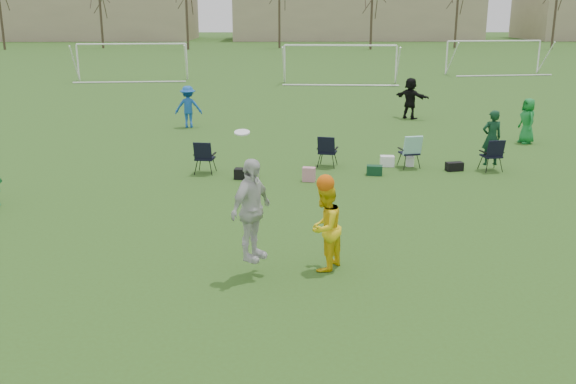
{
  "coord_description": "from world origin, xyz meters",
  "views": [
    {
      "loc": [
        0.06,
        -10.59,
        4.65
      ],
      "look_at": [
        0.21,
        1.32,
        1.25
      ],
      "focal_mm": 40.0,
      "sensor_mm": 36.0,
      "label": 1
    }
  ],
  "objects_px": {
    "fielder_blue": "(188,107)",
    "fielder_green_far": "(527,121)",
    "goal_right": "(494,48)",
    "goal_left": "(132,51)",
    "center_contest": "(287,218)",
    "fielder_black": "(410,98)",
    "goal_mid": "(340,53)"
  },
  "relations": [
    {
      "from": "goal_left",
      "to": "goal_right",
      "type": "distance_m",
      "value": 26.31
    },
    {
      "from": "fielder_black",
      "to": "fielder_blue",
      "type": "bearing_deg",
      "value": 56.45
    },
    {
      "from": "fielder_green_far",
      "to": "goal_left",
      "type": "height_order",
      "value": "goal_left"
    },
    {
      "from": "center_contest",
      "to": "goal_mid",
      "type": "height_order",
      "value": "center_contest"
    },
    {
      "from": "goal_mid",
      "to": "goal_right",
      "type": "height_order",
      "value": "same"
    },
    {
      "from": "fielder_green_far",
      "to": "goal_left",
      "type": "relative_size",
      "value": 0.22
    },
    {
      "from": "fielder_green_far",
      "to": "goal_right",
      "type": "distance_m",
      "value": 26.9
    },
    {
      "from": "fielder_blue",
      "to": "goal_mid",
      "type": "distance_m",
      "value": 18.28
    },
    {
      "from": "fielder_blue",
      "to": "fielder_black",
      "type": "distance_m",
      "value": 9.68
    },
    {
      "from": "fielder_black",
      "to": "goal_mid",
      "type": "xyz_separation_m",
      "value": [
        -1.78,
        14.5,
        1.02
      ]
    },
    {
      "from": "fielder_black",
      "to": "center_contest",
      "type": "bearing_deg",
      "value": 116.12
    },
    {
      "from": "center_contest",
      "to": "goal_mid",
      "type": "distance_m",
      "value": 31.93
    },
    {
      "from": "fielder_black",
      "to": "goal_left",
      "type": "height_order",
      "value": "goal_left"
    },
    {
      "from": "goal_left",
      "to": "center_contest",
      "type": "bearing_deg",
      "value": -78.19
    },
    {
      "from": "fielder_blue",
      "to": "goal_mid",
      "type": "relative_size",
      "value": 0.23
    },
    {
      "from": "goal_right",
      "to": "fielder_blue",
      "type": "bearing_deg",
      "value": -139.1
    },
    {
      "from": "goal_left",
      "to": "fielder_black",
      "type": "bearing_deg",
      "value": -51.28
    },
    {
      "from": "fielder_black",
      "to": "goal_left",
      "type": "bearing_deg",
      "value": -2.09
    },
    {
      "from": "goal_left",
      "to": "goal_mid",
      "type": "distance_m",
      "value": 14.14
    },
    {
      "from": "center_contest",
      "to": "goal_right",
      "type": "height_order",
      "value": "center_contest"
    },
    {
      "from": "fielder_blue",
      "to": "goal_mid",
      "type": "height_order",
      "value": "goal_mid"
    },
    {
      "from": "center_contest",
      "to": "goal_mid",
      "type": "xyz_separation_m",
      "value": [
        3.83,
        31.69,
        0.86
      ]
    },
    {
      "from": "goal_mid",
      "to": "fielder_black",
      "type": "bearing_deg",
      "value": -79.0
    },
    {
      "from": "fielder_blue",
      "to": "fielder_green_far",
      "type": "height_order",
      "value": "fielder_blue"
    },
    {
      "from": "center_contest",
      "to": "goal_left",
      "type": "distance_m",
      "value": 35.2
    },
    {
      "from": "fielder_blue",
      "to": "fielder_black",
      "type": "height_order",
      "value": "fielder_black"
    },
    {
      "from": "fielder_blue",
      "to": "fielder_green_far",
      "type": "xyz_separation_m",
      "value": [
        12.6,
        -3.38,
        -0.03
      ]
    },
    {
      "from": "fielder_blue",
      "to": "fielder_green_far",
      "type": "bearing_deg",
      "value": 161.48
    },
    {
      "from": "fielder_black",
      "to": "center_contest",
      "type": "height_order",
      "value": "center_contest"
    },
    {
      "from": "fielder_blue",
      "to": "goal_right",
      "type": "relative_size",
      "value": 0.23
    },
    {
      "from": "goal_left",
      "to": "fielder_blue",
      "type": "bearing_deg",
      "value": -76.18
    },
    {
      "from": "fielder_black",
      "to": "goal_right",
      "type": "xyz_separation_m",
      "value": [
        10.22,
        20.5,
        1.02
      ]
    }
  ]
}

